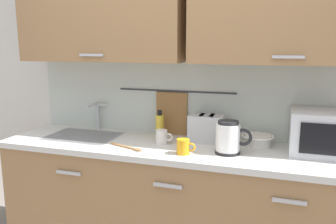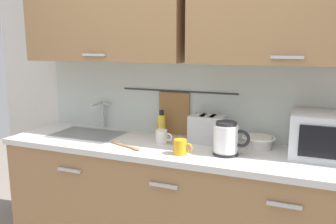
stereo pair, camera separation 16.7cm
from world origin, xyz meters
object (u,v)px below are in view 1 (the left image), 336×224
at_px(microwave, 329,133).
at_px(mug_near_sink, 162,137).
at_px(toaster, 207,128).
at_px(mixing_bowl, 258,139).
at_px(wooden_spoon, 130,148).
at_px(mug_by_kettle, 183,147).
at_px(electric_kettle, 229,138).
at_px(dish_soap_bottle, 160,125).

height_order(microwave, mug_near_sink, microwave).
height_order(microwave, toaster, microwave).
relative_size(mixing_bowl, wooden_spoon, 0.80).
bearing_deg(mug_by_kettle, electric_kettle, 21.29).
distance_m(dish_soap_bottle, mixing_bowl, 0.71).
bearing_deg(electric_kettle, mug_by_kettle, -158.71).
distance_m(dish_soap_bottle, mug_by_kettle, 0.46).
relative_size(microwave, toaster, 1.80).
distance_m(microwave, mug_near_sink, 1.06).
bearing_deg(toaster, dish_soap_bottle, 175.30).
height_order(mixing_bowl, toaster, toaster).
distance_m(electric_kettle, wooden_spoon, 0.64).
relative_size(microwave, dish_soap_bottle, 2.35).
height_order(mug_near_sink, mixing_bowl, mug_near_sink).
bearing_deg(wooden_spoon, mug_by_kettle, -0.36).
distance_m(electric_kettle, mug_near_sink, 0.48).
distance_m(toaster, wooden_spoon, 0.56).
relative_size(mug_near_sink, mixing_bowl, 0.56).
bearing_deg(microwave, dish_soap_bottle, 175.77).
distance_m(toaster, mug_by_kettle, 0.34).
xyz_separation_m(mixing_bowl, mug_by_kettle, (-0.43, -0.32, 0.00)).
bearing_deg(toaster, wooden_spoon, -143.35).
xyz_separation_m(electric_kettle, mug_near_sink, (-0.47, 0.08, -0.05)).
xyz_separation_m(dish_soap_bottle, mug_by_kettle, (0.28, -0.36, -0.04)).
bearing_deg(electric_kettle, wooden_spoon, -170.96).
height_order(toaster, wooden_spoon, toaster).
height_order(electric_kettle, toaster, electric_kettle).
distance_m(microwave, electric_kettle, 0.62).
height_order(dish_soap_bottle, mixing_bowl, dish_soap_bottle).
bearing_deg(mug_near_sink, mixing_bowl, 12.71).
bearing_deg(mixing_bowl, microwave, -6.33).
height_order(electric_kettle, mug_by_kettle, electric_kettle).
relative_size(toaster, mug_by_kettle, 2.13).
bearing_deg(mug_near_sink, wooden_spoon, -132.01).
distance_m(microwave, dish_soap_bottle, 1.14).
bearing_deg(microwave, mixing_bowl, 173.67).
distance_m(dish_soap_bottle, mug_near_sink, 0.20).
bearing_deg(dish_soap_bottle, microwave, -4.23).
bearing_deg(microwave, mug_near_sink, -174.87).
relative_size(dish_soap_bottle, mug_by_kettle, 1.63).
xyz_separation_m(electric_kettle, mug_by_kettle, (-0.26, -0.10, -0.05)).
distance_m(microwave, mug_by_kettle, 0.90).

